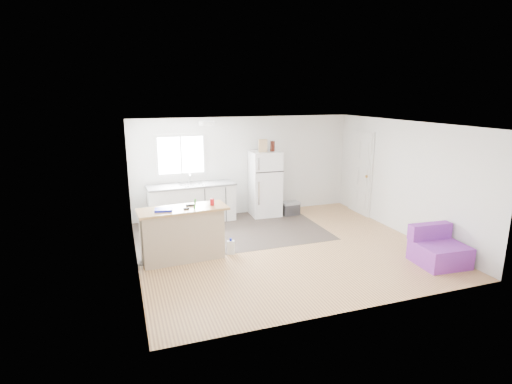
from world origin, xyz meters
TOP-DOWN VIEW (x-y plane):
  - room at (0.00, 0.00)m, footprint 5.51×5.01m
  - vinyl_zone at (-0.73, 1.25)m, footprint 4.05×2.50m
  - window at (-1.55, 2.49)m, footprint 1.18×0.06m
  - interior_door at (2.72, 1.55)m, footprint 0.11×0.92m
  - ceiling_fixture at (-1.20, 1.20)m, footprint 0.30×0.30m
  - kitchen_cabinets at (-1.38, 2.19)m, footprint 2.05×0.72m
  - peninsula at (-1.94, 0.07)m, footprint 1.61×0.70m
  - refrigerator at (0.42, 2.15)m, footprint 0.73×0.69m
  - cooler at (1.01, 1.94)m, footprint 0.46×0.33m
  - purple_seat at (2.30, -1.59)m, footprint 0.86×0.81m
  - cleaner_jug at (-1.06, 0.02)m, footprint 0.16×0.13m
  - mop at (-1.84, -0.06)m, footprint 0.25×0.32m
  - red_cup at (-1.38, 0.08)m, footprint 0.09×0.09m
  - blue_tray at (-2.26, 0.01)m, footprint 0.33×0.26m
  - tool_a at (-1.77, 0.17)m, footprint 0.14×0.06m
  - tool_b at (-1.87, -0.03)m, footprint 0.10×0.05m
  - cardboard_box at (0.33, 2.09)m, footprint 0.22×0.14m
  - bottle_left at (0.61, 2.11)m, footprint 0.09×0.09m
  - bottle_right at (0.57, 2.12)m, footprint 0.09×0.09m

SIDE VIEW (x-z plane):
  - vinyl_zone at x=-0.73m, z-range 0.00..0.00m
  - cleaner_jug at x=-1.06m, z-range -0.02..0.29m
  - cooler at x=1.01m, z-range 0.00..0.34m
  - mop at x=-1.84m, z-range -0.35..0.82m
  - purple_seat at x=2.30m, z-range -0.09..0.58m
  - kitchen_cabinets at x=-1.38m, z-range -0.13..1.05m
  - peninsula at x=-1.94m, z-range 0.01..0.97m
  - refrigerator at x=0.42m, z-range 0.00..1.59m
  - tool_b at x=-1.87m, z-range 0.97..0.99m
  - tool_a at x=-1.77m, z-range 0.97..1.00m
  - blue_tray at x=-2.26m, z-range 0.97..1.00m
  - interior_door at x=2.72m, z-range -0.03..2.07m
  - red_cup at x=-1.38m, z-range 0.97..1.09m
  - room at x=0.00m, z-range -0.01..2.41m
  - window at x=-1.55m, z-range 1.06..2.04m
  - bottle_left at x=0.61m, z-range 1.59..1.84m
  - bottle_right at x=0.57m, z-range 1.59..1.84m
  - cardboard_box at x=0.33m, z-range 1.59..1.89m
  - ceiling_fixture at x=-1.20m, z-range 2.32..2.40m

